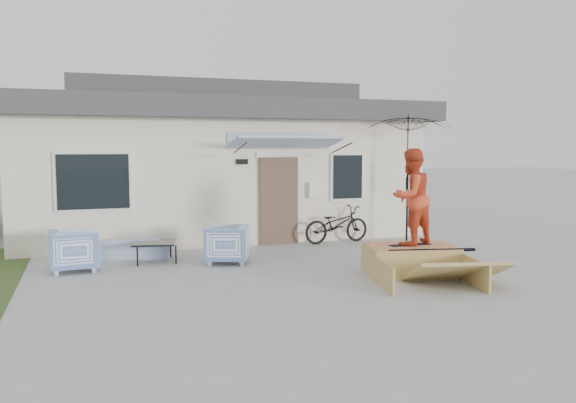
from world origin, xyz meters
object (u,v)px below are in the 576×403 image
object	(u,v)px
loveseat	(134,244)
skater	(411,195)
skateboard	(410,244)
armchair_left	(74,248)
bicycle	(337,220)
coffee_table	(155,252)
patio_umbrella	(408,171)
armchair_right	(227,242)
skate_ramp	(411,260)

from	to	relation	value
loveseat	skater	world-z (taller)	skater
skateboard	skater	world-z (taller)	skater
armchair_left	bicycle	world-z (taller)	bicycle
loveseat	coffee_table	distance (m)	0.65
loveseat	bicycle	bearing A→B (deg)	-161.45
patio_umbrella	skateboard	xyz separation A→B (m)	(-1.81, -3.13, -1.20)
armchair_left	coffee_table	bearing A→B (deg)	-80.20
armchair_left	bicycle	xyz separation A→B (m)	(6.00, 1.29, 0.12)
armchair_right	bicycle	size ratio (longest dim) A/B	0.49
armchair_right	skater	world-z (taller)	skater
bicycle	patio_umbrella	distance (m)	2.12
armchair_right	patio_umbrella	bearing A→B (deg)	122.96
skate_ramp	skateboard	bearing A→B (deg)	90.00
armchair_left	bicycle	bearing A→B (deg)	-82.57
coffee_table	skateboard	xyz separation A→B (m)	(4.34, -2.70, 0.34)
loveseat	skater	xyz separation A→B (m)	(4.70, -3.24, 1.17)
armchair_left	patio_umbrella	xyz separation A→B (m)	(7.68, 0.82, 1.31)
bicycle	armchair_left	bearing A→B (deg)	96.22
skate_ramp	coffee_table	bearing A→B (deg)	160.48
patio_umbrella	skater	world-z (taller)	skater
coffee_table	skateboard	bearing A→B (deg)	-31.90
coffee_table	bicycle	size ratio (longest dim) A/B	0.49
armchair_right	skateboard	distance (m)	3.63
coffee_table	skater	size ratio (longest dim) A/B	0.47
patio_umbrella	skateboard	bearing A→B (deg)	-120.08
patio_umbrella	skater	bearing A→B (deg)	-120.08
armchair_right	coffee_table	xyz separation A→B (m)	(-1.37, 0.63, -0.22)
armchair_right	skate_ramp	bearing A→B (deg)	74.92
armchair_right	coffee_table	distance (m)	1.52
skater	skateboard	bearing A→B (deg)	180.00
loveseat	patio_umbrella	bearing A→B (deg)	-166.70
armchair_left	armchair_right	xyz separation A→B (m)	(2.89, -0.23, -0.01)
armchair_right	skate_ramp	world-z (taller)	armchair_right
armchair_right	coffee_table	bearing A→B (deg)	-94.03
armchair_left	skateboard	distance (m)	6.31
armchair_right	coffee_table	world-z (taller)	armchair_right
bicycle	patio_umbrella	xyz separation A→B (m)	(1.68, -0.47, 1.20)
loveseat	skateboard	size ratio (longest dim) A/B	1.82
loveseat	skateboard	world-z (taller)	loveseat
patio_umbrella	skate_ramp	xyz separation A→B (m)	(-1.82, -3.18, -1.49)
armchair_right	bicycle	world-z (taller)	bicycle
armchair_left	coffee_table	size ratio (longest dim) A/B	1.03
loveseat	patio_umbrella	distance (m)	6.68
skateboard	bicycle	bearing A→B (deg)	87.88
skateboard	armchair_left	bearing A→B (deg)	158.49
patio_umbrella	skate_ramp	bearing A→B (deg)	-119.84
loveseat	bicycle	size ratio (longest dim) A/B	0.86
coffee_table	skateboard	distance (m)	5.13
bicycle	skate_ramp	xyz separation A→B (m)	(-0.14, -3.65, -0.29)
skateboard	loveseat	bearing A→B (deg)	145.39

